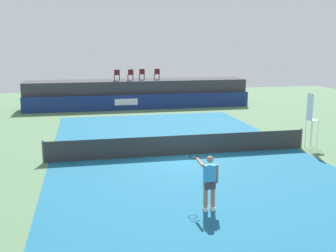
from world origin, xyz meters
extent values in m
plane|color=#4C704C|center=(0.00, 3.00, 0.00)|extent=(48.00, 48.00, 0.00)
cube|color=#16597A|center=(0.00, 0.00, 0.00)|extent=(12.00, 22.00, 0.00)
cube|color=navy|center=(0.00, 13.50, 0.60)|extent=(18.00, 0.20, 1.20)
cube|color=white|center=(-1.14, 13.39, 0.66)|extent=(1.80, 0.02, 0.50)
cube|color=#38383D|center=(0.00, 15.30, 1.10)|extent=(18.00, 2.80, 2.20)
cylinder|color=#561919|center=(-1.48, 15.26, 2.42)|extent=(0.04, 0.04, 0.44)
cylinder|color=#561919|center=(-1.88, 15.27, 2.42)|extent=(0.04, 0.04, 0.44)
cylinder|color=#561919|center=(-1.48, 14.86, 2.42)|extent=(0.04, 0.04, 0.44)
cylinder|color=#561919|center=(-1.89, 14.86, 2.42)|extent=(0.04, 0.04, 0.44)
cube|color=#561919|center=(-1.68, 15.06, 2.66)|extent=(0.44, 0.44, 0.03)
cube|color=#561919|center=(-1.69, 14.86, 2.88)|extent=(0.44, 0.03, 0.42)
cylinder|color=#561919|center=(-0.40, 15.26, 2.42)|extent=(0.04, 0.04, 0.44)
cylinder|color=#561919|center=(-0.80, 15.24, 2.42)|extent=(0.04, 0.04, 0.44)
cylinder|color=#561919|center=(-0.37, 14.86, 2.42)|extent=(0.04, 0.04, 0.44)
cylinder|color=#561919|center=(-0.78, 14.83, 2.42)|extent=(0.04, 0.04, 0.44)
cube|color=#561919|center=(-0.59, 15.05, 2.66)|extent=(0.46, 0.46, 0.03)
cube|color=#561919|center=(-0.58, 14.84, 2.88)|extent=(0.44, 0.05, 0.42)
cylinder|color=#561919|center=(0.64, 15.73, 2.42)|extent=(0.04, 0.04, 0.44)
cylinder|color=#561919|center=(0.23, 15.74, 2.42)|extent=(0.04, 0.04, 0.44)
cylinder|color=#561919|center=(0.63, 15.33, 2.42)|extent=(0.04, 0.04, 0.44)
cylinder|color=#561919|center=(0.22, 15.34, 2.42)|extent=(0.04, 0.04, 0.44)
cube|color=#561919|center=(0.43, 15.54, 2.66)|extent=(0.45, 0.45, 0.03)
cube|color=#561919|center=(0.42, 15.33, 2.88)|extent=(0.44, 0.04, 0.42)
cylinder|color=#561919|center=(1.88, 15.61, 2.42)|extent=(0.04, 0.04, 0.44)
cylinder|color=#561919|center=(1.47, 15.62, 2.42)|extent=(0.04, 0.04, 0.44)
cylinder|color=#561919|center=(1.86, 15.20, 2.42)|extent=(0.04, 0.04, 0.44)
cylinder|color=#561919|center=(1.46, 15.22, 2.42)|extent=(0.04, 0.04, 0.44)
cube|color=#561919|center=(1.67, 15.41, 2.66)|extent=(0.46, 0.46, 0.03)
cube|color=#561919|center=(1.66, 15.20, 2.88)|extent=(0.44, 0.04, 0.42)
cylinder|color=white|center=(6.99, -0.17, 0.70)|extent=(0.04, 0.04, 1.40)
cylinder|color=white|center=(6.93, 0.23, 0.70)|extent=(0.04, 0.04, 1.40)
cylinder|color=white|center=(6.59, -0.23, 0.70)|extent=(0.04, 0.04, 1.40)
cylinder|color=white|center=(6.53, 0.17, 0.70)|extent=(0.04, 0.04, 1.40)
cube|color=white|center=(6.76, 0.00, 1.41)|extent=(0.50, 0.50, 0.03)
cube|color=white|center=(6.55, -0.03, 2.09)|extent=(0.09, 0.44, 1.33)
cube|color=#2D2D2D|center=(0.00, 0.00, 0.47)|extent=(12.40, 0.02, 0.95)
cylinder|color=#4C4C51|center=(-6.20, 0.00, 0.50)|extent=(0.10, 0.10, 1.00)
cylinder|color=#4C4C51|center=(6.20, 0.00, 0.50)|extent=(0.10, 0.10, 1.00)
cube|color=white|center=(-0.51, -6.39, 0.05)|extent=(0.12, 0.26, 0.10)
cylinder|color=#997051|center=(-0.51, -6.39, 0.51)|extent=(0.14, 0.14, 0.82)
cube|color=white|center=(-0.75, -6.39, 0.05)|extent=(0.12, 0.26, 0.10)
cylinder|color=#997051|center=(-0.75, -6.39, 0.51)|extent=(0.14, 0.14, 0.82)
cube|color=#333338|center=(-0.63, -6.39, 0.84)|extent=(0.34, 0.22, 0.24)
cube|color=#338CCC|center=(-0.63, -6.39, 1.20)|extent=(0.36, 0.20, 0.56)
sphere|color=#997051|center=(-0.63, -6.39, 1.66)|extent=(0.22, 0.22, 0.22)
cylinder|color=#997051|center=(-0.39, -6.39, 1.18)|extent=(0.09, 0.09, 0.60)
cylinder|color=#997051|center=(-0.87, -6.12, 1.50)|extent=(0.09, 0.61, 0.14)
cylinder|color=black|center=(-0.87, -5.70, 1.53)|extent=(0.30, 0.03, 0.03)
torus|color=black|center=(-0.87, -5.41, 1.53)|extent=(0.30, 0.02, 0.30)
camera|label=1|loc=(-4.34, -17.78, 5.17)|focal=43.02mm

